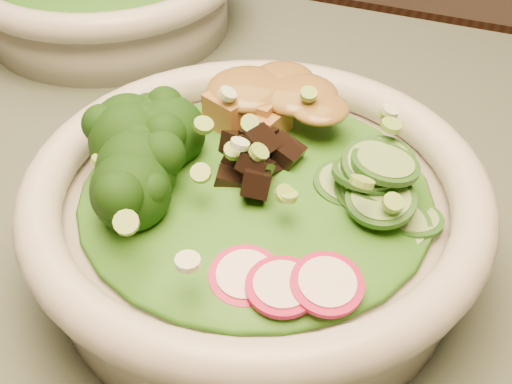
% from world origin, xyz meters
% --- Properties ---
extents(salad_bowl, '(0.30, 0.30, 0.08)m').
position_xyz_m(salad_bowl, '(-0.18, -0.01, 0.79)').
color(salad_bowl, beige).
rests_on(salad_bowl, dining_table).
extents(lettuce_bed, '(0.23, 0.23, 0.03)m').
position_xyz_m(lettuce_bed, '(-0.18, -0.01, 0.82)').
color(lettuce_bed, '#1A6314').
rests_on(lettuce_bed, salad_bowl).
extents(broccoli_florets, '(0.09, 0.08, 0.05)m').
position_xyz_m(broccoli_florets, '(-0.25, -0.03, 0.83)').
color(broccoli_florets, black).
rests_on(broccoli_florets, salad_bowl).
extents(radish_slices, '(0.13, 0.05, 0.02)m').
position_xyz_m(radish_slices, '(-0.16, -0.08, 0.82)').
color(radish_slices, '#B30D3E').
rests_on(radish_slices, salad_bowl).
extents(cucumber_slices, '(0.08, 0.08, 0.04)m').
position_xyz_m(cucumber_slices, '(-0.11, 0.01, 0.83)').
color(cucumber_slices, '#88BB67').
rests_on(cucumber_slices, salad_bowl).
extents(mushroom_heap, '(0.08, 0.08, 0.04)m').
position_xyz_m(mushroom_heap, '(-0.19, 0.00, 0.83)').
color(mushroom_heap, black).
rests_on(mushroom_heap, salad_bowl).
extents(tofu_cubes, '(0.11, 0.07, 0.04)m').
position_xyz_m(tofu_cubes, '(-0.20, 0.06, 0.83)').
color(tofu_cubes, '#A47B36').
rests_on(tofu_cubes, salad_bowl).
extents(peanut_sauce, '(0.08, 0.06, 0.02)m').
position_xyz_m(peanut_sauce, '(-0.20, 0.06, 0.84)').
color(peanut_sauce, brown).
rests_on(peanut_sauce, tofu_cubes).
extents(scallion_garnish, '(0.21, 0.21, 0.03)m').
position_xyz_m(scallion_garnish, '(-0.18, -0.01, 0.84)').
color(scallion_garnish, '#7DB33F').
rests_on(scallion_garnish, salad_bowl).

